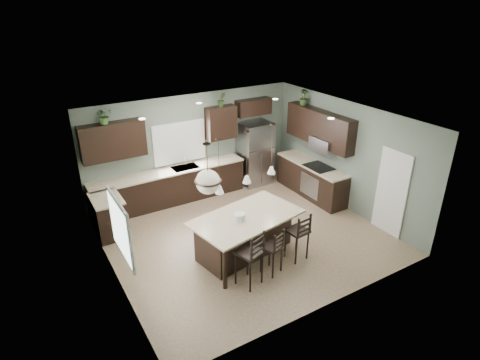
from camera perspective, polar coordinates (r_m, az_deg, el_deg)
name	(u,v)px	position (r m, az deg, el deg)	size (l,w,h in m)	color
ground	(245,235)	(9.51, 0.73, -7.86)	(6.00, 6.00, 0.00)	#9E8466
pantry_door	(391,193)	(9.80, 20.73, -1.70)	(0.04, 0.82, 2.04)	white
window_back	(179,142)	(10.88, -8.64, 5.30)	(1.35, 0.02, 1.00)	white
window_left	(120,229)	(7.10, -16.75, -6.67)	(0.02, 1.10, 1.00)	white
left_return_cabs	(108,217)	(9.82, -18.28, -5.03)	(0.60, 0.90, 0.90)	black
left_return_countertop	(106,199)	(9.61, -18.54, -2.57)	(0.66, 0.96, 0.04)	beige
back_lower_cabs	(170,187)	(10.90, -9.87, -1.01)	(4.20, 0.60, 0.90)	black
back_countertop	(169,171)	(10.69, -10.01, 1.22)	(4.20, 0.66, 0.04)	beige
sink_inset	(185,167)	(10.84, -7.81, 1.79)	(0.70, 0.45, 0.01)	gray
faucet	(185,163)	(10.75, -7.79, 2.44)	(0.02, 0.02, 0.28)	silver
back_upper_left	(113,141)	(10.12, -17.62, 5.31)	(1.55, 0.34, 0.90)	black
back_upper_right	(221,123)	(11.10, -2.70, 8.14)	(0.85, 0.34, 0.90)	black
fridge_header	(253,107)	(11.54, 1.93, 10.34)	(1.05, 0.34, 0.45)	black
right_lower_cabs	(311,180)	(11.34, 10.09, 0.03)	(0.60, 2.35, 0.90)	black
right_countertop	(312,164)	(11.14, 10.19, 2.20)	(0.66, 2.35, 0.04)	beige
cooktop	(319,167)	(10.95, 11.13, 1.84)	(0.58, 0.75, 0.02)	black
wall_oven_front	(309,186)	(10.97, 9.80, -0.83)	(0.01, 0.72, 0.60)	gray
right_upper_cabs	(319,127)	(10.89, 11.20, 7.36)	(0.34, 2.35, 0.90)	black
microwave	(323,145)	(10.79, 11.79, 4.90)	(0.40, 0.75, 0.40)	gray
refrigerator	(255,153)	(11.74, 2.16, 3.81)	(0.90, 0.74, 1.85)	#93939B
kitchen_island	(246,235)	(8.65, 0.91, -7.86)	(2.29, 1.30, 0.92)	black
serving_dish	(239,217)	(8.26, -0.10, -5.24)	(0.24, 0.24, 0.14)	silver
bar_stool_left	(249,258)	(7.74, 1.29, -11.01)	(0.44, 0.44, 1.20)	black
bar_stool_center	(272,251)	(8.12, 4.50, -10.04)	(0.37, 0.37, 1.01)	black
bar_stool_right	(297,236)	(8.55, 8.11, -7.86)	(0.41, 0.41, 1.11)	black
pendant_left	(219,167)	(7.41, -3.01, 1.90)	(0.17, 0.17, 1.10)	white
pendant_center	(247,157)	(7.83, 1.00, 3.22)	(0.17, 0.17, 1.10)	silver
pendant_right	(272,149)	(8.29, 4.59, 4.39)	(0.17, 0.17, 1.10)	white
chandelier	(207,169)	(7.18, -4.65, 1.61)	(0.50, 0.50, 0.98)	beige
plant_back_left	(104,116)	(9.88, -18.80, 8.67)	(0.37, 0.32, 0.41)	#325726
plant_back_right	(221,99)	(10.91, -2.65, 11.37)	(0.22, 0.18, 0.40)	#334F22
plant_right_wall	(304,97)	(11.19, 9.06, 11.53)	(0.24, 0.24, 0.44)	#2F4A20
room_shell	(245,169)	(8.71, 0.79, 1.59)	(6.00, 6.00, 6.00)	slate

